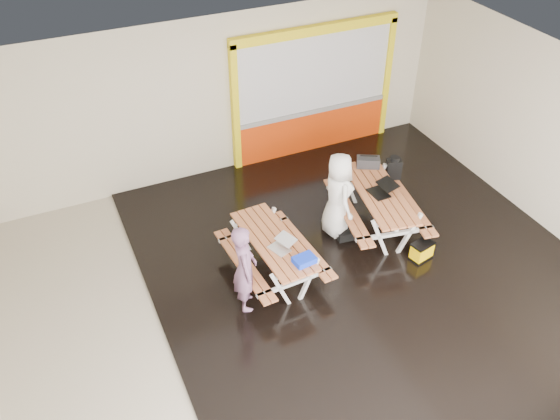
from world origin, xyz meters
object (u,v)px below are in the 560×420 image
person_left (245,268)px  laptop_right (382,190)px  dark_case (347,232)px  person_right (338,195)px  fluke_bag (422,251)px  toolbox (368,162)px  backpack (394,168)px  blue_pouch (304,260)px  picnic_table_left (273,248)px  picnic_table_right (378,200)px  laptop_left (282,245)px

person_left → laptop_right: bearing=-59.0°
dark_case → person_left: bearing=-160.6°
person_right → fluke_bag: bearing=-136.2°
toolbox → backpack: (0.52, -0.16, -0.18)m
blue_pouch → dark_case: (1.48, 1.09, -0.73)m
picnic_table_left → picnic_table_right: size_ratio=0.87×
person_left → laptop_right: person_left is taller
person_left → person_right: 2.53m
dark_case → picnic_table_right: bearing=3.2°
laptop_right → toolbox: 0.91m
dark_case → blue_pouch: bearing=-143.7°
laptop_left → blue_pouch: size_ratio=1.36×
picnic_table_left → laptop_right: laptop_right is taller
person_right → picnic_table_right: bearing=-97.1°
blue_pouch → toolbox: toolbox is taller
picnic_table_left → person_left: (-0.72, -0.50, 0.23)m
blue_pouch → fluke_bag: size_ratio=0.78×
picnic_table_right → person_right: person_right is taller
picnic_table_left → backpack: size_ratio=4.27×
person_left → dark_case: bearing=-54.9°
picnic_table_left → dark_case: picnic_table_left is taller
laptop_left → fluke_bag: laptop_left is taller
picnic_table_right → person_left: person_left is taller
laptop_right → fluke_bag: bearing=-77.9°
person_left → person_right: bearing=-49.2°
picnic_table_left → person_left: bearing=-145.4°
dark_case → backpack: bearing=26.5°
person_left → laptop_right: size_ratio=3.36×
laptop_left → toolbox: size_ratio=0.96×
person_left → person_right: (2.29, 1.07, 0.06)m
laptop_right → toolbox: size_ratio=0.96×
laptop_right → fluke_bag: 1.34m
dark_case → fluke_bag: fluke_bag is taller
laptop_left → picnic_table_left: bearing=100.7°
laptop_left → person_left: bearing=-162.0°
picnic_table_left → laptop_left: laptop_left is taller
toolbox → dark_case: bearing=-135.9°
laptop_left → dark_case: 1.91m
toolbox → fluke_bag: bearing=-89.8°
person_left → blue_pouch: size_ratio=4.59×
laptop_left → blue_pouch: bearing=-68.7°
picnic_table_left → picnic_table_right: bearing=9.5°
person_right → person_left: bearing=120.7°
picnic_table_right → person_left: size_ratio=1.48×
picnic_table_left → laptop_left: 0.35m
picnic_table_right → fluke_bag: picnic_table_right is taller
picnic_table_right → dark_case: bearing=-176.8°
laptop_right → fluke_bag: (0.24, -1.11, -0.72)m
picnic_table_right → dark_case: size_ratio=5.18×
laptop_right → toolbox: (0.23, 0.88, 0.04)m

